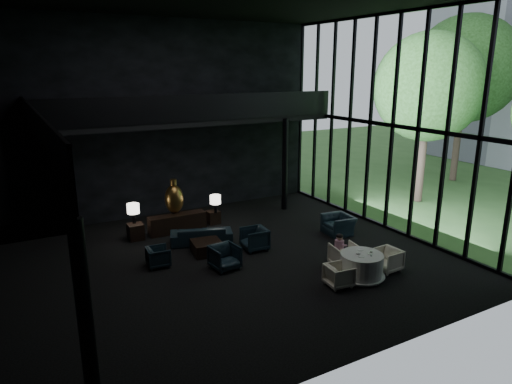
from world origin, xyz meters
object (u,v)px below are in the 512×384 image
table_lamp_left (133,209)px  side_table_right (213,217)px  side_table_left (136,232)px  dining_chair_north (345,254)px  dining_chair_east (387,259)px  lounge_armchair_west (158,257)px  table_lamp_right (215,200)px  dining_chair_west (339,275)px  coffee_table (207,247)px  dining_table (361,267)px  window_armchair (339,221)px  lounge_armchair_east (255,237)px  console (177,223)px  child (339,243)px  sofa (201,231)px  lounge_armchair_south (225,255)px  bronze_urn (174,199)px

table_lamp_left → side_table_right: size_ratio=1.42×
side_table_left → dining_chair_north: 7.56m
dining_chair_east → dining_chair_north: bearing=-134.6°
side_table_right → lounge_armchair_west: size_ratio=0.83×
side_table_left → table_lamp_right: bearing=0.1°
table_lamp_left → dining_chair_west: 7.85m
lounge_armchair_west → dining_chair_east: bearing=-117.0°
coffee_table → dining_chair_north: 4.58m
side_table_left → coffee_table: bearing=-54.5°
side_table_left → table_lamp_left: (0.00, 0.11, 0.82)m
table_lamp_left → table_lamp_right: bearing=-1.9°
table_lamp_right → dining_table: (1.84, -6.42, -0.71)m
lounge_armchair_west → window_armchair: 6.85m
lounge_armchair_east → table_lamp_right: bearing=-172.7°
console → lounge_armchair_east: lounge_armchair_east is taller
table_lamp_right → coffee_table: table_lamp_right is taller
window_armchair → child: child is taller
table_lamp_left → lounge_armchair_west: table_lamp_left is taller
side_table_right → sofa: 2.18m
lounge_armchair_east → coffee_table: bearing=-102.4°
dining_chair_north → dining_chair_west: 1.39m
lounge_armchair_west → coffee_table: lounge_armchair_west is taller
lounge_armchair_south → coffee_table: (-0.01, 1.41, -0.23)m
table_lamp_left → child: (4.99, -5.55, -0.36)m
window_armchair → dining_chair_east: 3.38m
dining_table → side_table_left: bearing=128.1°
lounge_armchair_east → window_armchair: 3.52m
dining_chair_west → dining_table: bearing=-77.3°
sofa → lounge_armchair_east: bearing=153.2°
dining_table → window_armchair: bearing=61.3°
lounge_armchair_south → dining_table: bearing=-43.9°
table_lamp_left → lounge_armchair_south: 4.40m
sofa → lounge_armchair_south: lounge_armchair_south is taller
lounge_armchair_south → coffee_table: lounge_armchair_south is taller
table_lamp_left → child: size_ratio=1.18×
coffee_table → child: 4.43m
coffee_table → dining_chair_east: dining_chair_east is taller
sofa → side_table_left: bearing=-18.8°
dining_chair_west → console: bearing=27.0°
dining_chair_north → side_table_right: bearing=-61.6°
bronze_urn → dining_table: bronze_urn is taller
sofa → child: bearing=147.0°
coffee_table → dining_chair_north: size_ratio=1.11×
window_armchair → dining_chair_west: 4.36m
window_armchair → dining_table: 3.75m
lounge_armchair_west → lounge_armchair_south: size_ratio=0.71×
side_table_left → sofa: 2.48m
side_table_right → lounge_armchair_south: (-1.44, -4.12, 0.18)m
dining_chair_north → dining_chair_west: dining_chair_north is taller
table_lamp_left → side_table_right: table_lamp_left is taller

